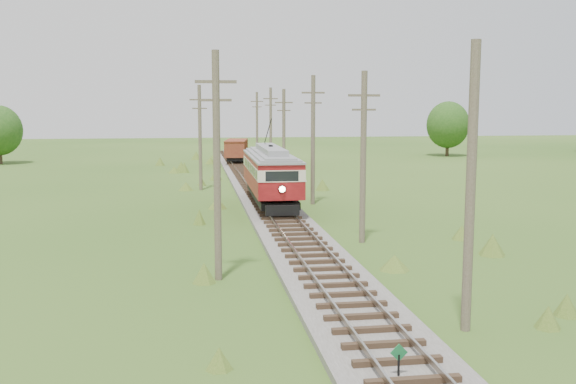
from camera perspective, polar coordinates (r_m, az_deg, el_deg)
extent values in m
cube|color=#605B54|center=(47.79, -2.24, -0.49)|extent=(3.60, 96.00, 0.25)
cube|color=#726659|center=(47.67, -3.10, -0.08)|extent=(0.08, 96.00, 0.17)
cube|color=#726659|center=(47.82, -1.38, -0.05)|extent=(0.08, 96.00, 0.17)
cube|color=#2D2116|center=(47.76, -2.24, -0.25)|extent=(2.40, 96.00, 0.16)
cylinder|color=black|center=(16.65, 9.80, -15.33)|extent=(0.06, 0.06, 0.80)
cube|color=#176733|center=(16.48, 9.83, -13.88)|extent=(0.45, 0.03, 0.45)
cube|color=black|center=(42.92, -1.54, -0.23)|extent=(2.46, 10.90, 0.44)
cube|color=maroon|center=(42.79, -1.54, 1.08)|extent=(2.89, 11.85, 1.08)
cube|color=beige|center=(42.70, -1.55, 2.26)|extent=(2.92, 11.91, 0.69)
cube|color=black|center=(42.70, -1.55, 2.26)|extent=(2.94, 11.37, 0.54)
cube|color=maroon|center=(42.66, -1.55, 2.92)|extent=(2.89, 11.85, 0.30)
cube|color=gray|center=(42.63, -1.55, 3.35)|extent=(2.94, 11.96, 0.37)
cube|color=gray|center=(42.61, -1.55, 3.80)|extent=(1.34, 8.88, 0.39)
sphere|color=#FFF2BF|center=(36.87, -0.52, 0.25)|extent=(0.35, 0.35, 0.35)
cylinder|color=black|center=(44.31, -1.81, 5.39)|extent=(0.11, 4.59, 1.90)
cylinder|color=black|center=(38.45, -1.90, -1.22)|extent=(0.13, 0.79, 0.79)
cylinder|color=black|center=(38.63, 0.28, -1.18)|extent=(0.13, 0.79, 0.79)
cylinder|color=black|center=(47.26, -3.02, 0.43)|extent=(0.13, 0.79, 0.79)
cylinder|color=black|center=(47.41, -1.25, 0.46)|extent=(0.13, 0.79, 0.79)
cube|color=black|center=(76.21, -4.60, 3.08)|extent=(2.70, 6.54, 0.44)
cube|color=maroon|center=(76.13, -4.61, 3.91)|extent=(3.26, 7.30, 1.76)
cube|color=maroon|center=(76.08, -4.62, 4.61)|extent=(3.32, 7.45, 0.11)
cylinder|color=black|center=(74.16, -5.23, 2.99)|extent=(0.20, 0.71, 0.71)
cylinder|color=black|center=(74.06, -4.21, 2.99)|extent=(0.20, 0.71, 0.71)
cylinder|color=black|center=(78.36, -4.98, 3.24)|extent=(0.20, 0.71, 0.71)
cylinder|color=black|center=(78.27, -4.01, 3.24)|extent=(0.20, 0.71, 0.71)
cone|color=gray|center=(60.16, -0.12, 1.66)|extent=(3.28, 3.28, 1.23)
cone|color=gray|center=(59.31, 0.81, 1.32)|extent=(1.84, 1.84, 0.72)
cylinder|color=brown|center=(19.98, 15.92, 0.25)|extent=(0.30, 0.30, 8.80)
cylinder|color=brown|center=(32.26, 6.70, 3.01)|extent=(0.30, 0.30, 8.60)
cube|color=brown|center=(32.16, 6.79, 8.53)|extent=(1.60, 0.12, 0.12)
cube|color=brown|center=(32.16, 6.77, 7.28)|extent=(1.20, 0.10, 0.10)
cylinder|color=brown|center=(44.88, 2.23, 4.60)|extent=(0.30, 0.30, 9.00)
cube|color=brown|center=(44.83, 2.26, 8.81)|extent=(1.60, 0.12, 0.12)
cube|color=brown|center=(44.82, 2.25, 7.92)|extent=(1.20, 0.10, 0.10)
cylinder|color=brown|center=(57.67, -0.37, 4.97)|extent=(0.30, 0.30, 8.40)
cube|color=brown|center=(57.61, -0.37, 7.95)|extent=(1.60, 0.12, 0.12)
cube|color=brown|center=(57.61, -0.37, 7.26)|extent=(1.20, 0.10, 0.10)
cylinder|color=brown|center=(70.59, -1.55, 5.66)|extent=(0.30, 0.30, 8.90)
cube|color=brown|center=(70.56, -1.56, 8.30)|extent=(1.60, 0.12, 0.12)
cube|color=brown|center=(70.55, -1.55, 7.73)|extent=(1.20, 0.10, 0.10)
cylinder|color=brown|center=(83.49, -2.77, 5.89)|extent=(0.30, 0.30, 8.70)
cube|color=brown|center=(83.45, -2.78, 8.05)|extent=(1.60, 0.12, 0.12)
cube|color=brown|center=(83.45, -2.78, 7.57)|extent=(1.20, 0.10, 0.10)
cylinder|color=brown|center=(25.16, -6.33, 2.19)|extent=(0.30, 0.30, 9.00)
cube|color=brown|center=(25.07, -6.44, 9.72)|extent=(1.60, 0.12, 0.12)
cube|color=brown|center=(25.05, -6.42, 8.12)|extent=(1.20, 0.10, 0.10)
cylinder|color=brown|center=(53.10, -7.82, 4.78)|extent=(0.30, 0.30, 8.60)
cube|color=brown|center=(53.04, -7.88, 8.13)|extent=(1.60, 0.12, 0.12)
cube|color=brown|center=(53.04, -7.87, 7.37)|extent=(1.20, 0.10, 0.10)
cylinder|color=#38281C|center=(84.39, -24.22, 3.08)|extent=(0.50, 0.50, 2.34)
cylinder|color=#38281C|center=(92.18, 13.97, 3.91)|extent=(0.50, 0.50, 2.52)
ellipsoid|color=#204B16|center=(92.04, 14.03, 5.82)|extent=(5.88, 5.88, 6.47)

